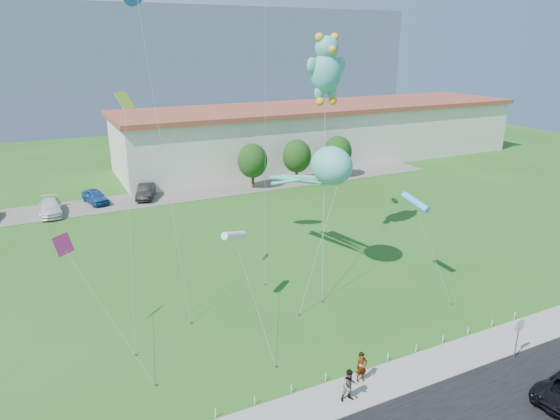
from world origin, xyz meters
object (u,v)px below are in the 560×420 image
object	(u,v)px
parked_car_white	(50,207)
warehouse	(325,132)
stop_sign	(519,329)
pedestrian_left	(361,367)
pedestrian_right	(350,385)
parked_car_blue	(95,196)
octopus_kite	(322,172)
parked_car_black	(146,191)
teddy_bear_kite	(326,68)

from	to	relation	value
parked_car_white	warehouse	bearing A→B (deg)	16.20
stop_sign	pedestrian_left	distance (m)	9.18
pedestrian_left	pedestrian_right	distance (m)	1.70
pedestrian_left	parked_car_blue	bearing A→B (deg)	111.81
warehouse	parked_car_white	bearing A→B (deg)	-165.44
octopus_kite	pedestrian_right	bearing A→B (deg)	-114.48
pedestrian_right	parked_car_black	world-z (taller)	pedestrian_right
stop_sign	parked_car_white	distance (m)	44.10
pedestrian_left	parked_car_white	size ratio (longest dim) A/B	0.32
warehouse	octopus_kite	xyz separation A→B (m)	(-20.80, -34.01, 3.84)
pedestrian_left	parked_car_black	world-z (taller)	pedestrian_left
stop_sign	parked_car_white	bearing A→B (deg)	119.93
stop_sign	parked_car_blue	world-z (taller)	stop_sign
stop_sign	parked_car_white	size ratio (longest dim) A/B	0.49
stop_sign	pedestrian_left	bearing A→B (deg)	167.03
pedestrian_left	stop_sign	bearing A→B (deg)	-3.78
warehouse	parked_car_white	distance (m)	39.91
parked_car_blue	parked_car_black	distance (m)	5.43
pedestrian_left	parked_car_white	bearing A→B (deg)	119.12
warehouse	stop_sign	world-z (taller)	warehouse
octopus_kite	parked_car_black	bearing A→B (deg)	106.90
parked_car_blue	octopus_kite	xyz separation A→B (m)	(13.13, -26.01, 7.16)
pedestrian_left	parked_car_black	xyz separation A→B (m)	(-3.14, 37.60, -0.09)
warehouse	parked_car_black	xyz separation A→B (m)	(-28.53, -8.56, -3.28)
teddy_bear_kite	pedestrian_left	bearing A→B (deg)	-113.86
warehouse	parked_car_black	size ratio (longest dim) A/B	12.81
pedestrian_left	parked_car_blue	size ratio (longest dim) A/B	0.38
stop_sign	pedestrian_left	size ratio (longest dim) A/B	1.50
stop_sign	octopus_kite	bearing A→B (deg)	106.84
stop_sign	parked_car_black	distance (m)	41.45
stop_sign	pedestrian_right	world-z (taller)	stop_sign
stop_sign	pedestrian_right	distance (m)	10.37
warehouse	stop_sign	size ratio (longest dim) A/B	24.40
pedestrian_right	parked_car_black	distance (m)	38.63
warehouse	stop_sign	distance (m)	51.00
pedestrian_left	parked_car_blue	xyz separation A→B (m)	(-8.53, 38.15, -0.13)
warehouse	octopus_kite	bearing A→B (deg)	-121.44
pedestrian_right	parked_car_blue	size ratio (longest dim) A/B	0.39
pedestrian_right	parked_car_black	xyz separation A→B (m)	(-1.76, 38.59, -0.12)
pedestrian_right	parked_car_blue	world-z (taller)	pedestrian_right
pedestrian_left	teddy_bear_kite	xyz separation A→B (m)	(7.08, 16.00, 14.03)
parked_car_black	pedestrian_left	bearing A→B (deg)	-65.30
pedestrian_right	octopus_kite	world-z (taller)	octopus_kite
parked_car_white	teddy_bear_kite	distance (m)	31.84
warehouse	teddy_bear_kite	world-z (taller)	teddy_bear_kite
octopus_kite	teddy_bear_kite	distance (m)	8.37
parked_car_white	teddy_bear_kite	world-z (taller)	teddy_bear_kite
parked_car_white	teddy_bear_kite	bearing A→B (deg)	-43.31
pedestrian_right	teddy_bear_kite	bearing A→B (deg)	75.43
pedestrian_left	pedestrian_right	bearing A→B (deg)	-135.15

